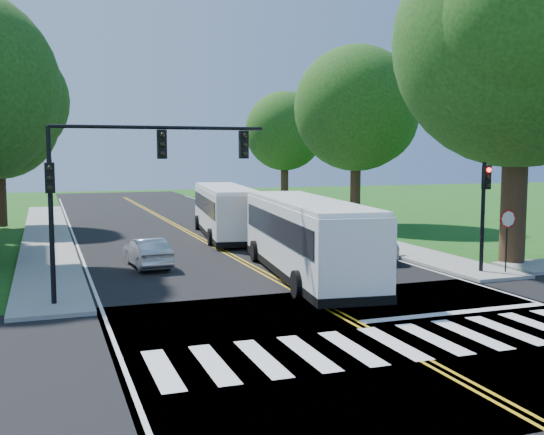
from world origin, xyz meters
name	(u,v)px	position (x,y,z in m)	size (l,w,h in m)	color
ground	(383,338)	(0.00, 0.00, 0.00)	(140.00, 140.00, 0.00)	#1D4F13
road	(213,246)	(0.00, 18.00, 0.01)	(14.00, 96.00, 0.01)	black
cross_road	(383,338)	(0.00, 0.00, 0.01)	(60.00, 12.00, 0.01)	black
center_line	(196,236)	(0.00, 22.00, 0.01)	(0.36, 70.00, 0.01)	gold
edge_line_w	(76,242)	(-6.80, 22.00, 0.01)	(0.12, 70.00, 0.01)	silver
edge_line_e	(302,231)	(6.80, 22.00, 0.01)	(0.12, 70.00, 0.01)	silver
crosswalk	(393,343)	(0.00, -0.50, 0.02)	(12.60, 3.00, 0.01)	silver
stop_bar	(457,312)	(3.50, 1.60, 0.02)	(6.60, 0.40, 0.01)	silver
sidewalk_nw	(47,235)	(-8.30, 25.00, 0.07)	(2.60, 40.00, 0.15)	gray
sidewalk_ne	(306,224)	(8.30, 25.00, 0.07)	(2.60, 40.00, 0.15)	gray
tree_ne_big	(520,42)	(11.00, 8.00, 9.62)	(10.80, 10.80, 14.91)	#342114
tree_east_mid	(356,109)	(11.50, 24.00, 7.86)	(8.40, 8.40, 11.93)	#342114
tree_east_far	(285,131)	(12.50, 40.00, 6.86)	(7.20, 7.20, 10.34)	#342114
signal_nw	(126,170)	(-5.86, 6.43, 4.38)	(7.15, 0.46, 5.66)	black
signal_ne	(484,202)	(8.20, 6.44, 2.96)	(0.30, 0.46, 4.40)	black
stop_sign	(507,225)	(9.00, 5.98, 2.03)	(0.76, 0.08, 2.53)	black
bus_lead	(306,236)	(1.34, 8.52, 1.63)	(4.04, 12.11, 3.07)	white
bus_follow	(225,210)	(1.59, 21.35, 1.56)	(3.95, 11.59, 2.94)	white
hatchback	(147,253)	(-4.27, 12.73, 0.64)	(1.33, 3.82, 1.26)	#B6B7BD
suv	(361,243)	(5.53, 11.83, 0.71)	(2.31, 5.01, 1.39)	#B7BABF
dark_sedan	(348,240)	(5.64, 13.39, 0.66)	(1.82, 4.47, 1.30)	black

